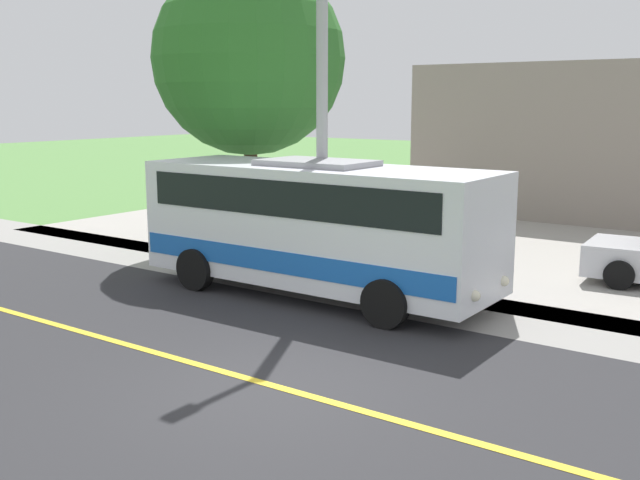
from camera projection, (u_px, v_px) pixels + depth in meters
ground_plane at (278, 388)px, 10.46m from camera, size 120.00×120.00×0.00m
road_surface at (278, 387)px, 10.46m from camera, size 8.00×100.00×0.01m
sidewalk at (442, 306)px, 14.63m from camera, size 2.40×100.00×0.01m
road_centre_line at (278, 387)px, 10.46m from camera, size 0.16×100.00×0.00m
shuttle_bus_front at (317, 221)px, 15.23m from camera, size 2.65×7.69×2.82m
street_light_pole at (319, 60)px, 15.07m from camera, size 1.97×0.24×8.79m
tree_curbside at (249, 59)px, 19.32m from camera, size 5.05×5.05×7.61m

